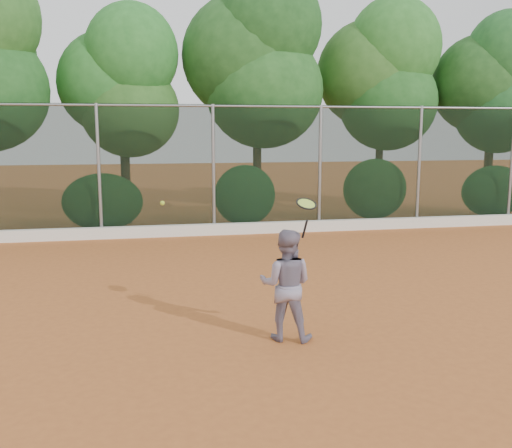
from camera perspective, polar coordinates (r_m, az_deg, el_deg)
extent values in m
plane|color=#B15E29|center=(9.03, 1.23, -8.88)|extent=(80.00, 80.00, 0.00)
cube|color=silver|center=(15.54, -4.12, -0.53)|extent=(24.00, 0.20, 0.30)
imported|color=gray|center=(7.76, 3.02, -6.09)|extent=(0.90, 0.80, 1.52)
cube|color=black|center=(15.52, -4.27, 5.41)|extent=(24.00, 0.01, 3.50)
cylinder|color=gray|center=(15.49, -4.35, 11.69)|extent=(24.00, 0.06, 0.06)
cylinder|color=gray|center=(15.46, -15.43, 5.08)|extent=(0.09, 0.09, 3.50)
cylinder|color=gray|center=(15.52, -4.27, 5.41)|extent=(0.09, 0.09, 3.50)
cylinder|color=gray|center=(16.15, 6.41, 5.53)|extent=(0.09, 0.09, 3.50)
cylinder|color=gray|center=(17.29, 15.98, 5.48)|extent=(0.09, 0.09, 3.50)
cylinder|color=gray|center=(18.84, 24.18, 5.32)|extent=(0.09, 0.09, 3.50)
cylinder|color=#3A2416|center=(17.76, -12.87, 3.93)|extent=(0.28, 0.28, 2.40)
ellipsoid|color=#29561D|center=(17.58, -12.49, 11.07)|extent=(2.90, 2.40, 2.80)
ellipsoid|color=#226221|center=(17.94, -14.20, 13.53)|extent=(3.20, 2.70, 3.10)
ellipsoid|color=#216222|center=(17.51, -12.36, 16.34)|extent=(2.70, 2.30, 2.90)
cylinder|color=#492D1C|center=(17.76, 0.12, 5.14)|extent=(0.26, 0.26, 3.00)
ellipsoid|color=#32722B|center=(17.69, 0.84, 13.22)|extent=(3.60, 3.00, 3.50)
ellipsoid|color=#2F6827|center=(17.98, -0.98, 16.36)|extent=(3.90, 3.20, 3.80)
ellipsoid|color=#296526|center=(17.84, 1.26, 19.34)|extent=(3.20, 2.70, 3.30)
cylinder|color=#44281A|center=(19.18, 12.15, 4.80)|extent=(0.24, 0.24, 2.70)
ellipsoid|color=#1C501B|center=(19.13, 13.08, 11.80)|extent=(3.20, 2.70, 3.10)
ellipsoid|color=#27531C|center=(19.27, 11.41, 14.52)|extent=(3.50, 2.90, 3.40)
ellipsoid|color=#246121|center=(19.23, 13.69, 16.86)|extent=(3.00, 2.50, 3.10)
cylinder|color=#472E1B|center=(20.58, 22.13, 4.34)|extent=(0.28, 0.28, 2.50)
ellipsoid|color=#266428|center=(20.56, 23.15, 10.56)|extent=(3.00, 2.50, 2.90)
ellipsoid|color=#2D6225|center=(20.58, 21.64, 12.88)|extent=(3.30, 2.80, 3.20)
ellipsoid|color=#296D2A|center=(20.64, 23.85, 14.97)|extent=(2.80, 2.40, 3.00)
ellipsoid|color=#2B6426|center=(16.34, -15.08, 2.14)|extent=(2.20, 1.16, 1.60)
ellipsoid|color=#2D762F|center=(16.53, -1.12, 2.89)|extent=(1.80, 1.04, 1.76)
ellipsoid|color=#33732B|center=(17.65, 11.80, 3.44)|extent=(2.00, 1.10, 1.84)
ellipsoid|color=#2A702C|center=(19.56, 22.67, 3.04)|extent=(2.16, 1.12, 1.64)
cylinder|color=black|center=(7.67, 4.90, -0.50)|extent=(0.06, 0.16, 0.27)
torus|color=black|center=(7.56, 5.06, 2.04)|extent=(0.33, 0.31, 0.14)
cylinder|color=#B0D23D|center=(7.56, 5.06, 2.04)|extent=(0.28, 0.26, 0.11)
sphere|color=#A9C82D|center=(7.82, -9.34, 2.08)|extent=(0.06, 0.06, 0.06)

